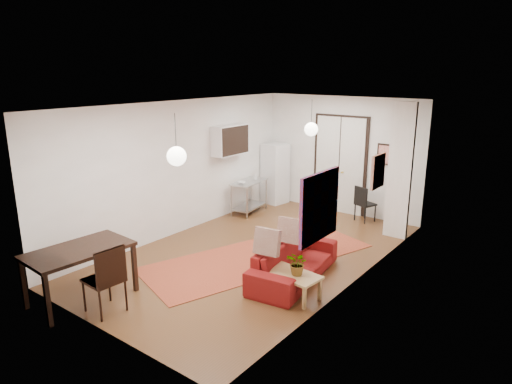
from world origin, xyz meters
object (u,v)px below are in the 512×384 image
Objects in this scene: fridge at (275,174)px; sofa at (294,262)px; kitchen_counter at (249,193)px; dining_chair_near at (109,271)px; dining_table at (79,254)px; coffee_table at (292,276)px; dining_chair_far at (109,271)px; black_side_chair at (367,200)px.

sofa is at bearing -43.01° from fridge.
dining_chair_near is at bearing -83.57° from kitchen_counter.
dining_table is (-2.25, -2.65, 0.45)m from sofa.
dining_chair_far is (-1.98, -1.99, 0.27)m from coffee_table.
sofa is at bearing 49.68° from dining_table.
sofa is at bearing 114.99° from black_side_chair.
dining_chair_near is 1.23× the size of black_side_chair.
sofa is 3.88m from kitchen_counter.
coffee_table is 0.83× the size of kitchen_counter.
coffee_table is 5.35m from fridge.
fridge is 1.52× the size of dining_chair_near.
dining_chair_near is at bearing 139.01° from sofa.
dining_chair_far is (-1.65, -2.55, 0.31)m from sofa.
black_side_chair is (-0.65, 4.29, 0.16)m from coffee_table.
kitchen_counter is 1.06× the size of dining_chair_near.
dining_chair_far is (1.30, -6.19, -0.19)m from fridge.
sofa is 1.88× the size of kitchen_counter.
fridge reaches higher than kitchen_counter.
black_side_chair is at bearing 9.75° from fridge.
kitchen_counter reaches higher than coffee_table.
dining_chair_near reaches higher than dining_table.
sofa reaches higher than coffee_table.
kitchen_counter is (-2.95, 2.51, 0.20)m from sofa.
dining_chair_near is at bearing -134.91° from coffee_table.
dining_chair_near is (1.30, -6.19, -0.19)m from fridge.
fridge is (-3.28, 4.21, 0.46)m from coffee_table.
dining_chair_near reaches higher than sofa.
fridge is at bearing -164.64° from dining_chair_near.
dining_table is (-2.58, -2.09, 0.42)m from coffee_table.
sofa is 3.05m from dining_chair_far.
coffee_table is 4.34m from black_side_chair.
sofa is 2.00× the size of dining_chair_near.
black_side_chair reaches higher than dining_table.
dining_chair_far reaches higher than black_side_chair.
black_side_chair is (2.63, 0.08, -0.30)m from fridge.
sofa is 2.46× the size of black_side_chair.
coffee_table is 2.82m from dining_chair_far.
black_side_chair is at bearing 73.16° from dining_table.
coffee_table is 3.35m from dining_table.
sofa is 3.05m from dining_chair_near.
fridge reaches higher than black_side_chair.
dining_chair_near is at bearing 10.25° from dining_table.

